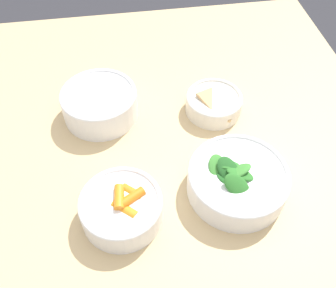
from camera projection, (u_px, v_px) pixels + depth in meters
ground_plane at (166, 266)px, 1.39m from camera, size 10.00×10.00×0.00m
dining_table at (165, 168)px, 0.91m from camera, size 1.03×1.00×0.74m
bowl_carrots at (122, 207)px, 0.68m from camera, size 0.15×0.15×0.07m
bowl_greens at (237, 180)px, 0.71m from camera, size 0.19×0.19×0.08m
bowl_beans_hotdog at (100, 104)px, 0.84m from camera, size 0.17×0.17×0.07m
bowl_cookies at (214, 103)px, 0.86m from camera, size 0.13×0.13×0.05m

